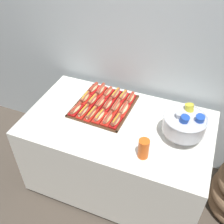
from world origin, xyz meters
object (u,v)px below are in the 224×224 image
object	(u,v)px
hot_dog_17	(130,98)
hot_dog_11	(124,109)
hot_dog_10	(116,106)
cup_stack	(144,149)
punch_bowl	(185,123)
hot_dog_13	(100,90)
hot_dog_2	(91,114)
hot_dog_5	(116,121)
buffet_table	(117,152)
serving_tray	(104,106)
hot_dog_6	(85,98)
hot_dog_9	(108,105)
hot_dog_3	(99,116)
hot_dog_12	(93,88)
hot_dog_15	(115,94)
hot_dog_14	(108,92)
hot_dog_0	(76,109)
hot_dog_7	(92,100)
hot_dog_16	(123,96)
hot_dog_4	(108,118)
hot_dog_1	(83,111)
hot_dog_8	(100,102)

from	to	relation	value
hot_dog_17	hot_dog_11	bearing A→B (deg)	-92.20
hot_dog_10	cup_stack	bearing A→B (deg)	-48.00
hot_dog_10	punch_bowl	size ratio (longest dim) A/B	0.52
hot_dog_10	hot_dog_13	size ratio (longest dim) A/B	0.98
hot_dog_2	cup_stack	world-z (taller)	cup_stack
hot_dog_5	hot_dog_13	size ratio (longest dim) A/B	0.88
buffet_table	hot_dog_13	size ratio (longest dim) A/B	8.80
serving_tray	hot_dog_10	distance (m)	0.12
hot_dog_6	hot_dog_9	size ratio (longest dim) A/B	0.93
hot_dog_9	hot_dog_11	world-z (taller)	hot_dog_11
hot_dog_3	hot_dog_12	distance (m)	0.40
hot_dog_3	hot_dog_15	xyz separation A→B (m)	(0.01, 0.33, 0.00)
hot_dog_15	hot_dog_3	bearing A→B (deg)	-92.20
serving_tray	hot_dog_15	xyz separation A→B (m)	(0.04, 0.16, 0.03)
buffet_table	hot_dog_14	world-z (taller)	hot_dog_14
hot_dog_0	hot_dog_15	xyz separation A→B (m)	(0.24, 0.32, 0.00)
hot_dog_6	hot_dog_17	xyz separation A→B (m)	(0.38, 0.15, -0.00)
serving_tray	hot_dog_10	world-z (taller)	hot_dog_10
buffet_table	hot_dog_13	world-z (taller)	hot_dog_13
serving_tray	hot_dog_6	distance (m)	0.19
hot_dog_7	hot_dog_16	world-z (taller)	same
hot_dog_6	hot_dog_13	size ratio (longest dim) A/B	0.88
hot_dog_7	hot_dog_10	xyz separation A→B (m)	(0.22, -0.01, 0.00)
serving_tray	hot_dog_17	size ratio (longest dim) A/B	3.36
buffet_table	hot_dog_12	bearing A→B (deg)	139.44
hot_dog_10	hot_dog_17	xyz separation A→B (m)	(0.08, 0.16, -0.00)
hot_dog_12	hot_dog_11	bearing A→B (deg)	-25.95
hot_dog_16	hot_dog_9	bearing A→B (deg)	-116.64
hot_dog_0	hot_dog_7	bearing A→B (deg)	63.36
hot_dog_11	hot_dog_15	xyz separation A→B (m)	(-0.14, 0.17, -0.00)
hot_dog_0	hot_dog_10	world-z (taller)	hot_dog_10
hot_dog_6	hot_dog_15	bearing A→B (deg)	34.06
hot_dog_4	hot_dog_5	distance (m)	0.08
hot_dog_17	punch_bowl	world-z (taller)	punch_bowl
hot_dog_2	hot_dog_15	xyz separation A→B (m)	(0.09, 0.33, 0.00)
hot_dog_1	hot_dog_5	size ratio (longest dim) A/B	1.12
hot_dog_7	hot_dog_11	distance (m)	0.30
hot_dog_16	cup_stack	distance (m)	0.68
buffet_table	hot_dog_10	xyz separation A→B (m)	(-0.08, 0.14, 0.42)
hot_dog_7	hot_dog_0	bearing A→B (deg)	-116.64
hot_dog_11	hot_dog_13	xyz separation A→B (m)	(-0.29, 0.18, 0.00)
hot_dog_15	hot_dog_10	bearing A→B (deg)	-67.75
serving_tray	hot_dog_10	bearing A→B (deg)	-2.20
hot_dog_9	hot_dog_16	world-z (taller)	hot_dog_16
hot_dog_8	hot_dog_3	bearing A→B (deg)	-67.75
hot_dog_3	hot_dog_7	xyz separation A→B (m)	(-0.14, 0.17, 0.00)
hot_dog_2	hot_dog_15	world-z (taller)	hot_dog_15
serving_tray	hot_dog_14	distance (m)	0.17
hot_dog_0	cup_stack	size ratio (longest dim) A/B	1.04
hot_dog_3	hot_dog_15	world-z (taller)	hot_dog_15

